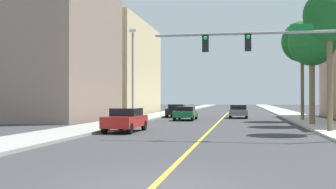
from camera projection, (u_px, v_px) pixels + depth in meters
ground at (225, 115)px, 51.05m from camera, size 192.00×192.00×0.00m
sidewalk_left at (162, 114)px, 52.43m from camera, size 3.45×168.00×0.15m
sidewalk_right at (293, 115)px, 49.67m from camera, size 3.45×168.00×0.15m
lane_marking_center at (225, 115)px, 51.05m from camera, size 0.16×144.00×0.01m
building_left_near at (44, 30)px, 40.35m from camera, size 11.37×14.52×17.21m
building_left_far at (98, 69)px, 59.69m from camera, size 14.23×20.29×12.63m
traffic_signal_mast at (279, 53)px, 20.26m from camera, size 9.05×0.36×5.61m
street_lamp at (133, 70)px, 33.85m from camera, size 0.56×0.28×7.48m
palm_near at (330, 16)px, 24.21m from camera, size 3.01×3.01×8.22m
palm_mid at (312, 43)px, 30.81m from camera, size 3.46×3.46×7.75m
palm_far at (302, 42)px, 37.41m from camera, size 3.67×3.67×8.81m
car_gray at (238, 111)px, 43.62m from camera, size 1.89×4.35×1.37m
car_green at (186, 113)px, 39.24m from camera, size 1.88×4.48×1.28m
car_red at (126, 119)px, 25.31m from camera, size 1.86×4.18×1.43m
car_black at (177, 111)px, 45.52m from camera, size 1.91×4.37×1.40m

